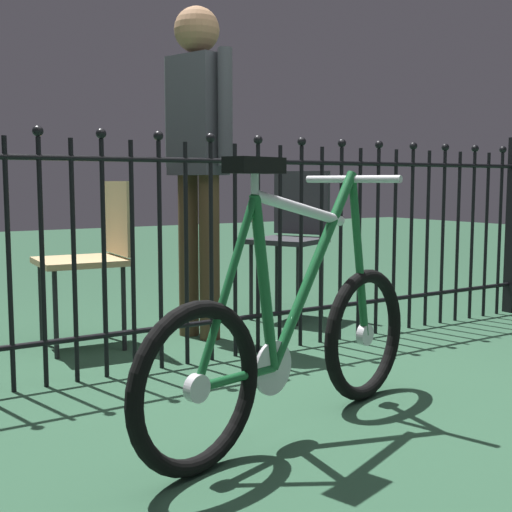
# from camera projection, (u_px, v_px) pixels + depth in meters

# --- Properties ---
(ground_plane) EXTENTS (20.00, 20.00, 0.00)m
(ground_plane) POSITION_uv_depth(u_px,v_px,m) (316.00, 398.00, 2.67)
(ground_plane) COLOR #274A34
(iron_fence) EXTENTS (4.39, 0.07, 1.13)m
(iron_fence) POSITION_uv_depth(u_px,v_px,m) (218.00, 242.00, 3.20)
(iron_fence) COLOR black
(iron_fence) RESTS_ON ground
(bicycle) EXTENTS (1.37, 0.52, 0.92)m
(bicycle) POSITION_uv_depth(u_px,v_px,m) (293.00, 341.00, 2.28)
(bicycle) COLOR black
(bicycle) RESTS_ON ground
(chair_tan) EXTENTS (0.45, 0.45, 0.85)m
(chair_tan) POSITION_uv_depth(u_px,v_px,m) (96.00, 247.00, 3.47)
(chair_tan) COLOR black
(chair_tan) RESTS_ON ground
(chair_charcoal) EXTENTS (0.54, 0.54, 0.91)m
(chair_charcoal) POSITION_uv_depth(u_px,v_px,m) (293.00, 228.00, 4.23)
(chair_charcoal) COLOR black
(chair_charcoal) RESTS_ON ground
(person_visitor) EXTENTS (0.26, 0.46, 1.76)m
(person_visitor) POSITION_uv_depth(u_px,v_px,m) (198.00, 141.00, 3.61)
(person_visitor) COLOR #4C3823
(person_visitor) RESTS_ON ground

